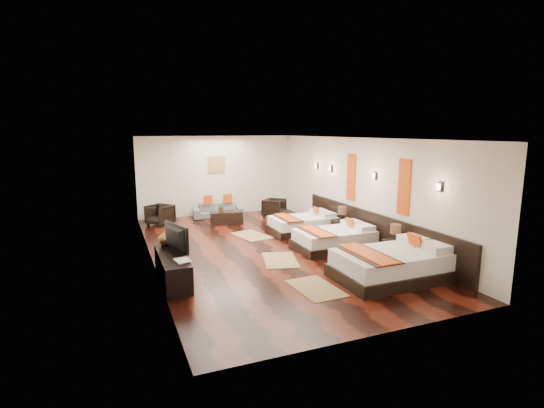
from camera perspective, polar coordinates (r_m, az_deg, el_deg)
name	(u,v)px	position (r m, az deg, el deg)	size (l,w,h in m)	color
floor	(264,249)	(10.40, -1.11, -6.36)	(5.50, 9.50, 0.01)	black
ceiling	(264,138)	(9.96, -1.16, 9.26)	(5.50, 9.50, 0.01)	white
back_wall	(217,176)	(14.59, -7.81, 3.99)	(5.50, 0.01, 2.80)	silver
left_wall	(150,202)	(9.48, -16.86, 0.25)	(0.01, 9.50, 2.80)	silver
right_wall	(358,189)	(11.35, 11.96, 2.07)	(0.01, 9.50, 2.80)	silver
headboard_panel	(372,229)	(10.86, 13.95, -3.49)	(0.08, 6.60, 0.90)	black
bed_near	(393,264)	(8.68, 16.74, -8.11)	(2.34, 1.47, 0.89)	black
bed_mid	(335,239)	(10.48, 8.90, -4.87)	(1.99, 1.25, 0.76)	black
bed_far	(304,224)	(12.03, 4.47, -2.85)	(1.93, 1.21, 0.74)	black
nightstand_a	(394,248)	(9.80, 16.87, -5.99)	(0.44, 0.44, 0.88)	black
nightstand_b	(342,227)	(11.60, 9.79, -3.15)	(0.45, 0.45, 0.89)	black
jute_mat_near	(316,288)	(7.96, 6.19, -11.70)	(0.75, 1.20, 0.01)	olive
jute_mat_mid	(280,260)	(9.54, 1.16, -7.88)	(0.75, 1.20, 0.01)	olive
jute_mat_far	(251,235)	(11.70, -2.91, -4.44)	(0.75, 1.20, 0.01)	olive
tv_console	(173,268)	(8.42, -13.84, -8.76)	(0.50, 1.80, 0.55)	black
tv	(172,238)	(8.51, -13.92, -4.67)	(0.97, 0.13, 0.56)	black
book	(176,262)	(7.84, -13.38, -7.94)	(0.26, 0.35, 0.03)	black
figurine	(166,237)	(9.03, -14.69, -4.48)	(0.34, 0.34, 0.36)	brown
sofa	(218,210)	(14.21, -7.59, -0.88)	(1.71, 0.67, 0.50)	slate
armchair_left	(160,215)	(13.41, -15.51, -1.48)	(0.70, 0.72, 0.66)	black
armchair_right	(274,208)	(14.15, 0.34, -0.54)	(0.68, 0.70, 0.64)	black
coffee_table	(226,218)	(13.22, -6.44, -1.91)	(1.00, 0.50, 0.40)	black
table_plant	(222,207)	(13.19, -7.13, -0.41)	(0.27, 0.23, 0.30)	#246321
orange_panel_a	(404,187)	(9.79, 18.12, 2.27)	(0.04, 0.40, 1.30)	#D86014
orange_panel_b	(351,177)	(11.55, 11.11, 3.74)	(0.04, 0.40, 1.30)	#D86014
sconce_near	(440,187)	(8.95, 22.56, 2.25)	(0.07, 0.12, 0.18)	black
sconce_mid	(375,176)	(10.62, 14.25, 3.87)	(0.07, 0.12, 0.18)	black
sconce_far	(331,168)	(12.45, 8.27, 4.98)	(0.07, 0.12, 0.18)	black
sconce_lounge	(317,166)	(13.23, 6.31, 5.34)	(0.07, 0.12, 0.18)	black
gold_artwork	(217,164)	(14.53, -7.83, 5.55)	(0.60, 0.04, 0.60)	#AD873F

